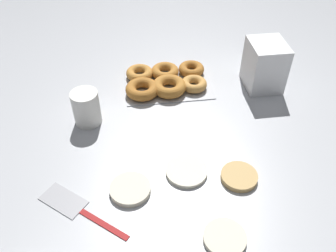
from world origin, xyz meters
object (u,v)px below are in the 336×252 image
object	(u,v)px
donut_tray	(165,81)
paper_cup	(86,108)
pancake_0	(187,171)
container_stack	(265,65)
pancake_2	(130,189)
pancake_1	(225,238)
spatula	(72,205)
pancake_3	(239,177)

from	to	relation	value
donut_tray	paper_cup	world-z (taller)	paper_cup
pancake_0	container_stack	distance (m)	0.48
pancake_2	pancake_0	bearing A→B (deg)	-165.00
pancake_1	spatula	world-z (taller)	pancake_1
pancake_0	pancake_3	world-z (taller)	pancake_3
container_stack	spatula	xyz separation A→B (m)	(0.61, 0.42, -0.08)
pancake_0	container_stack	world-z (taller)	container_stack
pancake_3	spatula	distance (m)	0.42
container_stack	paper_cup	xyz separation A→B (m)	(0.58, 0.11, -0.03)
donut_tray	container_stack	xyz separation A→B (m)	(-0.33, 0.04, 0.06)
spatula	container_stack	bearing A→B (deg)	-106.07
donut_tray	pancake_3	bearing A→B (deg)	107.50
pancake_0	spatula	size ratio (longest dim) A/B	0.50
pancake_3	donut_tray	distance (m)	0.45
pancake_0	spatula	world-z (taller)	pancake_0
container_stack	spatula	bearing A→B (deg)	34.30
pancake_1	container_stack	world-z (taller)	container_stack
pancake_3	spatula	xyz separation A→B (m)	(0.42, 0.03, -0.00)
donut_tray	pancake_1	bearing A→B (deg)	95.38
pancake_2	donut_tray	distance (m)	0.46
paper_cup	container_stack	bearing A→B (deg)	-169.07
donut_tray	spatula	xyz separation A→B (m)	(0.29, 0.46, -0.02)
spatula	pancake_2	bearing A→B (deg)	-130.19
pancake_2	pancake_3	world-z (taller)	same
spatula	pancake_1	bearing A→B (deg)	-162.08
paper_cup	donut_tray	bearing A→B (deg)	-148.62
pancake_0	pancake_1	size ratio (longest dim) A/B	1.13
donut_tray	spatula	distance (m)	0.54
pancake_0	pancake_1	xyz separation A→B (m)	(-0.05, 0.20, 0.00)
pancake_1	pancake_0	bearing A→B (deg)	-75.94
pancake_3	paper_cup	distance (m)	0.48
pancake_0	pancake_3	distance (m)	0.14
paper_cup	pancake_0	bearing A→B (deg)	137.24
pancake_1	pancake_2	xyz separation A→B (m)	(0.20, -0.16, 0.00)
pancake_3	donut_tray	bearing A→B (deg)	-72.50
container_stack	paper_cup	distance (m)	0.59
donut_tray	container_stack	size ratio (longest dim) A/B	1.85
donut_tray	paper_cup	xyz separation A→B (m)	(0.25, 0.15, 0.03)
pancake_1	pancake_3	distance (m)	0.18
pancake_0	spatula	bearing A→B (deg)	12.67
pancake_2	spatula	bearing A→B (deg)	10.18
pancake_3	container_stack	bearing A→B (deg)	-115.95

